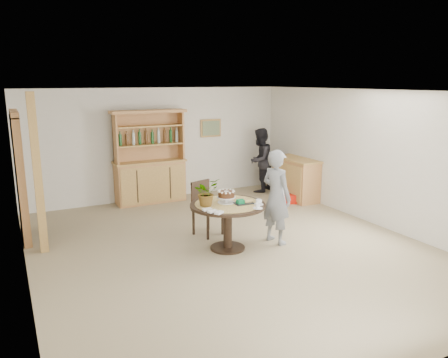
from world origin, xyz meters
TOP-DOWN VIEW (x-y plane):
  - ground at (0.00, 0.00)m, footprint 7.00×7.00m
  - room_shell at (0.00, 0.01)m, footprint 6.04×7.04m
  - doorway at (-2.93, 2.00)m, footprint 0.13×1.10m
  - pine_post at (-2.70, 1.20)m, footprint 0.12×0.12m
  - hutch at (-0.30, 3.24)m, footprint 1.62×0.54m
  - sideboard at (2.74, 2.00)m, footprint 0.54×1.26m
  - dining_table at (-0.05, -0.02)m, footprint 1.20×1.20m
  - dining_chair at (-0.08, 0.81)m, footprint 0.54×0.54m
  - birthday_cake at (-0.05, 0.03)m, footprint 0.30×0.30m
  - flower_vase at (-0.40, 0.03)m, footprint 0.47×0.44m
  - gift_tray at (0.16, -0.14)m, footprint 0.30×0.20m
  - coffee_cup_a at (0.35, -0.30)m, footprint 0.15×0.15m
  - coffee_cup_b at (0.23, -0.47)m, footprint 0.15×0.15m
  - napkins at (-0.46, -0.33)m, footprint 0.24×0.33m
  - teen_boy at (0.80, -0.12)m, footprint 0.50×0.65m
  - adult_person at (2.36, 2.95)m, footprint 0.95×0.89m
  - red_suitcase at (2.50, 1.80)m, footprint 0.71×0.61m

SIDE VIEW (x-z plane):
  - ground at x=0.00m, z-range 0.00..0.00m
  - red_suitcase at x=2.50m, z-range 0.00..0.21m
  - sideboard at x=2.74m, z-range 0.00..0.94m
  - dining_chair at x=-0.08m, z-range 0.06..1.01m
  - dining_table at x=-0.05m, z-range 0.22..0.98m
  - hutch at x=-0.30m, z-range -0.33..1.71m
  - adult_person at x=2.36m, z-range 0.00..1.54m
  - napkins at x=-0.46m, z-range 0.76..0.79m
  - gift_tray at x=0.16m, z-range 0.75..0.83m
  - teen_boy at x=0.80m, z-range 0.00..1.58m
  - coffee_cup_b at x=0.23m, z-range 0.75..0.84m
  - coffee_cup_a at x=0.35m, z-range 0.76..0.84m
  - birthday_cake at x=-0.05m, z-range 0.78..0.98m
  - flower_vase at x=-0.40m, z-range 0.76..1.18m
  - doorway at x=-2.93m, z-range 0.02..2.20m
  - pine_post at x=-2.70m, z-range 0.00..2.50m
  - room_shell at x=0.00m, z-range 0.48..3.00m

